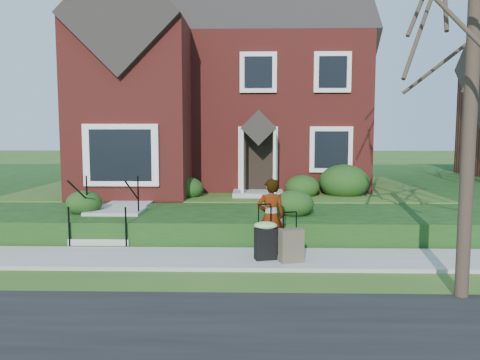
{
  "coord_description": "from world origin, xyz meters",
  "views": [
    {
      "loc": [
        1.0,
        -9.49,
        2.65
      ],
      "look_at": [
        0.71,
        2.0,
        1.48
      ],
      "focal_mm": 35.0,
      "sensor_mm": 36.0,
      "label": 1
    }
  ],
  "objects_px": {
    "front_steps": "(111,221)",
    "suitcase_black": "(266,238)",
    "woman": "(271,217)",
    "suitcase_olive": "(291,245)"
  },
  "relations": [
    {
      "from": "front_steps",
      "to": "suitcase_black",
      "type": "bearing_deg",
      "value": -28.05
    },
    {
      "from": "suitcase_black",
      "to": "suitcase_olive",
      "type": "height_order",
      "value": "suitcase_black"
    },
    {
      "from": "front_steps",
      "to": "woman",
      "type": "xyz_separation_m",
      "value": [
        3.9,
        -1.65,
        0.42
      ]
    },
    {
      "from": "woman",
      "to": "suitcase_black",
      "type": "bearing_deg",
      "value": 65.99
    },
    {
      "from": "front_steps",
      "to": "woman",
      "type": "height_order",
      "value": "woman"
    },
    {
      "from": "front_steps",
      "to": "woman",
      "type": "bearing_deg",
      "value": -22.98
    },
    {
      "from": "front_steps",
      "to": "suitcase_black",
      "type": "distance_m",
      "value": 4.28
    },
    {
      "from": "suitcase_olive",
      "to": "suitcase_black",
      "type": "bearing_deg",
      "value": 143.65
    },
    {
      "from": "front_steps",
      "to": "suitcase_olive",
      "type": "height_order",
      "value": "front_steps"
    },
    {
      "from": "front_steps",
      "to": "suitcase_black",
      "type": "height_order",
      "value": "front_steps"
    }
  ]
}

